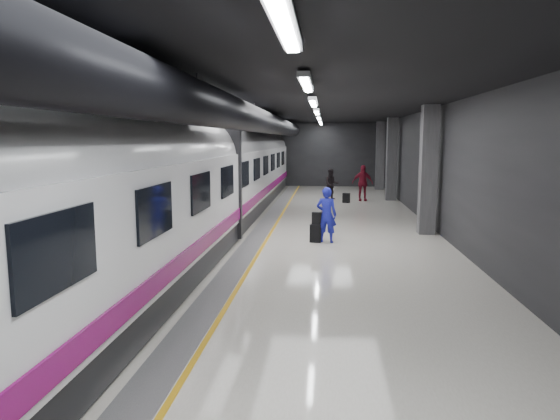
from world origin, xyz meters
name	(u,v)px	position (x,y,z in m)	size (l,w,h in m)	color
ground	(294,242)	(0.00, 0.00, 0.00)	(40.00, 40.00, 0.00)	white
platform_hall	(288,133)	(-0.29, 0.96, 3.54)	(10.02, 40.02, 4.51)	black
train	(195,178)	(-3.25, 0.00, 2.07)	(3.05, 38.00, 4.05)	black
traveler_main	(326,215)	(1.02, 0.12, 0.90)	(0.66, 0.43, 1.80)	#1E19C0
suitcase_main	(316,233)	(0.68, 0.11, 0.29)	(0.36, 0.23, 0.59)	black
shoulder_bag	(317,218)	(0.71, 0.13, 0.78)	(0.30, 0.16, 0.40)	black
traveler_far_a	(331,184)	(1.29, 11.98, 0.85)	(0.83, 0.65, 1.71)	black
traveler_far_b	(362,183)	(2.96, 11.49, 0.98)	(1.14, 0.48, 1.95)	maroon
suitcase_far	(346,198)	(2.06, 10.50, 0.26)	(0.35, 0.23, 0.51)	black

